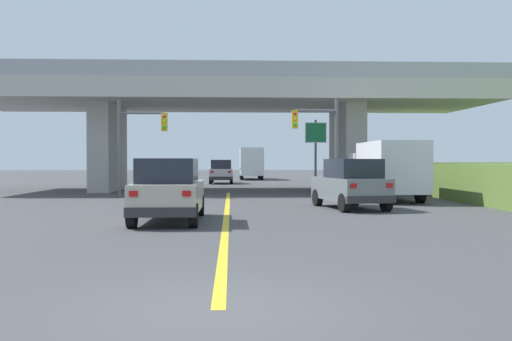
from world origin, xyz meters
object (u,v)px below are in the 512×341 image
object	(u,v)px
suv_lead	(169,190)
box_truck	(387,169)
traffic_signal_farside	(136,136)
highway_sign	(316,140)
traffic_signal_nearside	(321,135)
suv_crossing	(351,184)
semi_truck_distant	(251,163)
sedan_oncoming	(221,172)

from	to	relation	value
suv_lead	box_truck	size ratio (longest dim) A/B	0.68
traffic_signal_farside	highway_sign	distance (m)	11.00
traffic_signal_nearside	box_truck	bearing A→B (deg)	-41.70
suv_crossing	traffic_signal_farside	size ratio (longest dim) A/B	0.87
semi_truck_distant	sedan_oncoming	bearing A→B (deg)	-105.68
sedan_oncoming	semi_truck_distant	bearing A→B (deg)	74.32
sedan_oncoming	traffic_signal_nearside	size ratio (longest dim) A/B	0.87
suv_lead	suv_crossing	xyz separation A→B (m)	(6.84, 4.55, -0.01)
box_truck	sedan_oncoming	xyz separation A→B (m)	(-8.54, 20.71, -0.51)
traffic_signal_nearside	suv_lead	bearing A→B (deg)	-119.58
sedan_oncoming	traffic_signal_farside	size ratio (longest dim) A/B	0.89
box_truck	sedan_oncoming	distance (m)	22.41
highway_sign	semi_truck_distant	xyz separation A→B (m)	(-3.12, 24.25, -1.50)
traffic_signal_nearside	traffic_signal_farside	size ratio (longest dim) A/B	1.03
traffic_signal_nearside	highway_sign	distance (m)	4.32
suv_lead	box_truck	bearing A→B (deg)	44.37
highway_sign	semi_truck_distant	distance (m)	24.50
highway_sign	semi_truck_distant	bearing A→B (deg)	97.32
traffic_signal_farside	semi_truck_distant	world-z (taller)	traffic_signal_farside
suv_crossing	box_truck	distance (m)	5.70
suv_lead	semi_truck_distant	bearing A→B (deg)	84.30
suv_crossing	semi_truck_distant	distance (m)	36.13
suv_lead	suv_crossing	distance (m)	8.21
suv_crossing	traffic_signal_nearside	size ratio (longest dim) A/B	0.85
highway_sign	traffic_signal_nearside	bearing A→B (deg)	-94.63
traffic_signal_farside	highway_sign	xyz separation A→B (m)	(10.28, 3.93, -0.07)
traffic_signal_nearside	traffic_signal_farside	bearing A→B (deg)	177.84
traffic_signal_nearside	highway_sign	bearing A→B (deg)	85.37
box_truck	semi_truck_distant	xyz separation A→B (m)	(-5.63, 31.10, 0.17)
sedan_oncoming	traffic_signal_farside	world-z (taller)	traffic_signal_farside
semi_truck_distant	box_truck	bearing A→B (deg)	-79.75
traffic_signal_nearside	sedan_oncoming	bearing A→B (deg)	107.37
semi_truck_distant	suv_crossing	bearing A→B (deg)	-85.58
sedan_oncoming	semi_truck_distant	size ratio (longest dim) A/B	0.63
sedan_oncoming	traffic_signal_nearside	bearing A→B (deg)	-72.63
box_truck	suv_crossing	bearing A→B (deg)	-120.02
box_truck	semi_truck_distant	bearing A→B (deg)	100.25
sedan_oncoming	suv_lead	bearing A→B (deg)	-92.16
suv_crossing	traffic_signal_farside	xyz separation A→B (m)	(-9.95, 7.84, 2.25)
traffic_signal_nearside	highway_sign	size ratio (longest dim) A/B	1.20
box_truck	traffic_signal_nearside	distance (m)	4.24
box_truck	highway_sign	distance (m)	7.48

